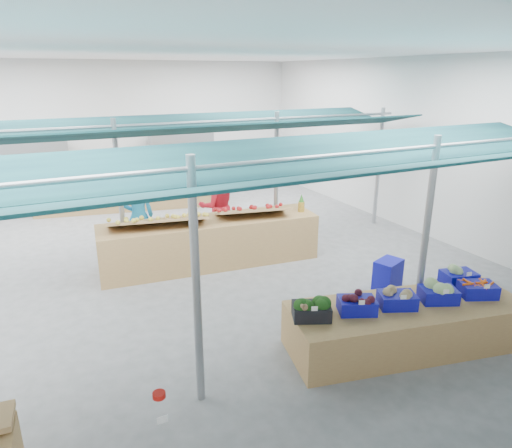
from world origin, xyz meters
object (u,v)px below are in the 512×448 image
object	(u,v)px
veg_counter	(406,325)
crate_stack	(388,276)
fruit_counter	(210,242)
vendor_left	(139,216)
vendor_right	(217,206)

from	to	relation	value
veg_counter	crate_stack	size ratio (longest dim) A/B	5.60
fruit_counter	crate_stack	xyz separation A→B (m)	(2.41, -2.65, -0.17)
vendor_left	vendor_right	world-z (taller)	same
vendor_right	veg_counter	bearing A→B (deg)	104.91
veg_counter	fruit_counter	distance (m)	4.36
fruit_counter	veg_counter	bearing A→B (deg)	-64.97
veg_counter	vendor_left	size ratio (longest dim) A/B	1.92
vendor_left	vendor_right	size ratio (longest dim) A/B	1.00
vendor_left	vendor_right	xyz separation A→B (m)	(1.80, 0.00, 0.00)
veg_counter	vendor_right	distance (m)	5.31
vendor_right	crate_stack	bearing A→B (deg)	121.58
vendor_left	crate_stack	bearing A→B (deg)	139.75
veg_counter	fruit_counter	xyz separation A→B (m)	(-1.43, 4.12, 0.15)
fruit_counter	crate_stack	size ratio (longest dim) A/B	7.30
crate_stack	vendor_right	distance (m)	4.20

